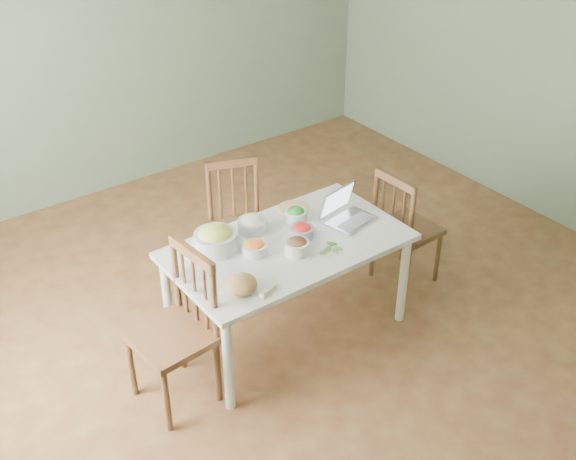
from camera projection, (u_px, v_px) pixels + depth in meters
floor at (301, 315)px, 4.98m from camera, size 5.00×5.00×0.00m
wall_back at (122, 36)px, 5.95m from camera, size 5.00×0.00×2.70m
wall_right at (559, 58)px, 5.50m from camera, size 0.00×5.00×2.70m
dining_table at (288, 288)px, 4.66m from camera, size 1.51×0.85×0.71m
chair_far at (239, 227)px, 5.09m from camera, size 0.51×0.50×0.92m
chair_left at (170, 333)px, 4.06m from camera, size 0.46×0.48×1.00m
chair_right at (408, 226)px, 5.11m from camera, size 0.40×0.42×0.91m
bread_boule at (242, 284)px, 4.02m from camera, size 0.23×0.23×0.11m
butter_stick at (268, 291)px, 4.04m from camera, size 0.13×0.07×0.03m
bowl_squash at (215, 239)px, 4.38m from camera, size 0.29×0.29×0.16m
bowl_carrot at (255, 248)px, 4.36m from camera, size 0.18×0.18×0.09m
bowl_onion at (253, 224)px, 4.57m from camera, size 0.20×0.20×0.10m
bowl_mushroom at (297, 246)px, 4.36m from camera, size 0.21×0.21×0.10m
bowl_redpep at (302, 231)px, 4.51m from camera, size 0.17×0.17×0.09m
bowl_broccoli at (296, 214)px, 4.69m from camera, size 0.18×0.18×0.09m
flatbread at (293, 209)px, 4.82m from camera, size 0.27×0.27×0.02m
basil_bunch at (329, 248)px, 4.41m from camera, size 0.18×0.18×0.02m
laptop at (352, 208)px, 4.63m from camera, size 0.35×0.31×0.21m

